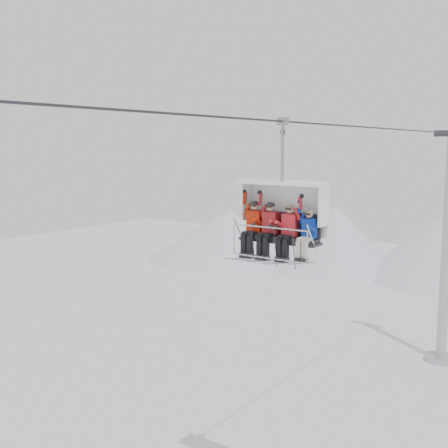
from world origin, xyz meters
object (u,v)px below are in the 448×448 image
Objects in this scene: skier_center_right at (288,229)px; skier_far_left at (253,226)px; chairlift_carrier at (284,211)px; lift_tower_right at (446,265)px; skier_far_right at (307,233)px; skier_center_left at (269,227)px.

skier_far_left is at bearing 179.85° from skier_center_right.
chairlift_carrier is 1.03m from skier_far_left.
lift_tower_right reaches higher than skier_center_right.
skier_far_left reaches higher than skier_far_right.
skier_far_left is 0.55m from skier_center_left.
skier_far_left is at bearing 179.42° from skier_far_right.
skier_center_left reaches higher than skier_center_right.
skier_far_left is 1.82m from skier_far_right.
skier_center_left is at bearing -0.01° from skier_far_left.
chairlift_carrier reaches higher than skier_far_left.
lift_tower_right is 7.64× the size of skier_center_left.
lift_tower_right is 19.83m from skier_far_left.
chairlift_carrier is at bearing 137.40° from skier_center_right.
skier_center_right is at bearing -42.60° from chairlift_carrier.
skier_center_left is 1.02× the size of skier_center_right.
skier_center_left is 1.05× the size of skier_far_right.
skier_center_left reaches higher than skier_far_right.
lift_tower_right is 19.83m from skier_far_right.
chairlift_carrier is 2.26× the size of skier_far_left.
skier_center_right is 0.62m from skier_far_right.
lift_tower_right is 7.99× the size of skier_far_right.
skier_far_right is at bearing -0.58° from skier_far_left.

